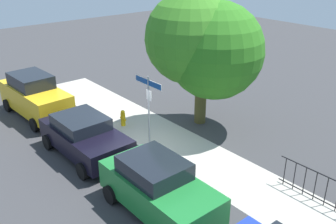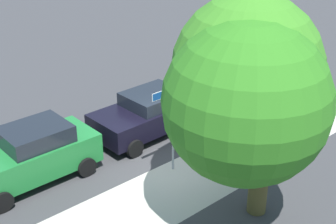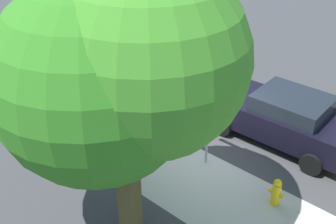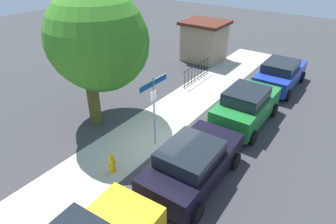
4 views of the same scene
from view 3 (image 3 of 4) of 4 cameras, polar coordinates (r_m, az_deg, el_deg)
The scene contains 9 objects.
ground_plane at distance 12.25m, azimuth 5.72°, elevation -5.73°, with size 60.00×60.00×0.00m, color #38383A.
sidewalk_strip at distance 12.53m, azimuth -5.26°, elevation -4.76°, with size 24.00×2.60×0.00m, color #B0AB9F.
street_sign at distance 10.68m, azimuth 5.86°, elevation 2.40°, with size 1.68×0.07×3.07m.
shade_tree at distance 8.02m, azimuth -6.52°, elevation 5.56°, with size 4.91×4.80×6.16m.
car_black at distance 12.81m, azimuth 15.81°, elevation -0.59°, with size 4.32×2.23×1.61m.
car_green at distance 15.05m, azimuth -0.24°, elevation 6.00°, with size 4.17×2.04×1.81m.
car_blue at distance 18.53m, azimuth -11.83°, elevation 10.08°, with size 4.45×2.11×1.62m.
iron_fence at distance 14.99m, azimuth -20.24°, elevation 2.29°, with size 3.09×0.04×1.07m.
fire_hydrant at distance 10.67m, azimuth 14.89°, elevation -10.76°, with size 0.42×0.22×0.78m.
Camera 3 is at (-5.54, 8.09, 7.35)m, focal length 43.61 mm.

